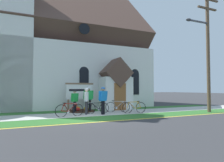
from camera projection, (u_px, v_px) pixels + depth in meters
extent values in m
plane|color=#333335|center=(74.00, 111.00, 14.75)|extent=(140.00, 140.00, 0.00)
cube|color=#B7B5AD|center=(96.00, 114.00, 13.24)|extent=(32.00, 2.45, 0.01)
cube|color=#2D6628|center=(108.00, 118.00, 11.25)|extent=(32.00, 1.90, 0.01)
cube|color=#2D6628|center=(87.00, 111.00, 15.10)|extent=(24.00, 1.64, 0.01)
cube|color=yellow|center=(116.00, 121.00, 10.25)|extent=(28.00, 0.16, 0.01)
cube|color=white|center=(70.00, 79.00, 20.87)|extent=(13.57, 10.75, 5.44)
cube|color=brown|center=(70.00, 39.00, 21.04)|extent=(14.07, 10.94, 10.94)
cube|color=white|center=(12.00, 31.00, 15.30)|extent=(2.96, 2.96, 12.29)
cube|color=white|center=(116.00, 93.00, 16.16)|extent=(2.40, 1.60, 2.60)
cube|color=brown|center=(116.00, 73.00, 16.23)|extent=(2.40, 1.80, 2.40)
cube|color=brown|center=(120.00, 97.00, 15.41)|extent=(1.00, 0.06, 2.10)
cube|color=black|center=(84.00, 83.00, 15.91)|extent=(0.76, 0.06, 1.90)
cone|color=black|center=(84.00, 72.00, 15.95)|extent=(0.80, 0.06, 0.80)
cube|color=black|center=(135.00, 84.00, 17.84)|extent=(0.76, 0.06, 1.90)
cone|color=black|center=(135.00, 73.00, 17.87)|extent=(0.80, 0.06, 0.80)
cylinder|color=black|center=(84.00, 29.00, 16.09)|extent=(0.90, 0.06, 0.90)
cube|color=#7F6047|center=(68.00, 106.00, 14.36)|extent=(0.12, 0.12, 0.89)
cube|color=#7F6047|center=(90.00, 105.00, 15.03)|extent=(0.12, 0.12, 0.89)
cube|color=white|center=(80.00, 92.00, 14.74)|extent=(1.97, 0.09, 1.09)
cube|color=#7F6047|center=(80.00, 84.00, 14.76)|extent=(2.09, 0.13, 0.12)
cube|color=black|center=(80.00, 90.00, 14.70)|extent=(1.58, 0.02, 0.16)
cylinder|color=#382319|center=(80.00, 111.00, 14.41)|extent=(1.99, 1.99, 0.10)
ellipsoid|color=gold|center=(86.00, 108.00, 14.58)|extent=(0.36, 0.36, 0.24)
ellipsoid|color=gold|center=(78.00, 108.00, 14.66)|extent=(0.36, 0.36, 0.24)
ellipsoid|color=red|center=(78.00, 109.00, 14.03)|extent=(0.36, 0.36, 0.24)
torus|color=black|center=(61.00, 111.00, 11.62)|extent=(0.75, 0.15, 0.75)
torus|color=black|center=(78.00, 110.00, 12.17)|extent=(0.75, 0.15, 0.75)
cylinder|color=#A51E19|center=(72.00, 107.00, 11.99)|extent=(0.56, 0.12, 0.47)
cylinder|color=#A51E19|center=(70.00, 104.00, 11.94)|extent=(0.76, 0.15, 0.06)
cylinder|color=#A51E19|center=(66.00, 108.00, 11.79)|extent=(0.26, 0.07, 0.49)
cylinder|color=#A51E19|center=(65.00, 111.00, 11.73)|extent=(0.42, 0.10, 0.09)
cylinder|color=#A51E19|center=(63.00, 107.00, 11.68)|extent=(0.22, 0.07, 0.43)
cylinder|color=#A51E19|center=(77.00, 107.00, 12.16)|extent=(0.12, 0.05, 0.40)
ellipsoid|color=black|center=(64.00, 103.00, 11.74)|extent=(0.25, 0.12, 0.05)
cylinder|color=silver|center=(76.00, 103.00, 12.15)|extent=(0.44, 0.09, 0.03)
cylinder|color=silver|center=(68.00, 111.00, 11.84)|extent=(0.18, 0.05, 0.18)
torus|color=black|center=(141.00, 108.00, 13.79)|extent=(0.74, 0.13, 0.75)
torus|color=black|center=(127.00, 108.00, 13.49)|extent=(0.74, 0.13, 0.75)
cylinder|color=orange|center=(132.00, 105.00, 13.60)|extent=(0.54, 0.10, 0.47)
cylinder|color=orange|center=(133.00, 102.00, 13.64)|extent=(0.73, 0.12, 0.05)
cylinder|color=orange|center=(137.00, 105.00, 13.71)|extent=(0.25, 0.07, 0.47)
cylinder|color=orange|center=(138.00, 108.00, 13.73)|extent=(0.40, 0.08, 0.09)
cylinder|color=orange|center=(140.00, 105.00, 13.77)|extent=(0.21, 0.06, 0.42)
cylinder|color=orange|center=(128.00, 105.00, 13.51)|extent=(0.12, 0.05, 0.40)
ellipsoid|color=black|center=(138.00, 101.00, 13.75)|extent=(0.25, 0.11, 0.05)
cylinder|color=silver|center=(129.00, 102.00, 13.53)|extent=(0.44, 0.08, 0.03)
cylinder|color=silver|center=(136.00, 108.00, 13.67)|extent=(0.18, 0.04, 0.18)
torus|color=black|center=(104.00, 108.00, 13.61)|extent=(0.70, 0.07, 0.70)
torus|color=black|center=(91.00, 109.00, 13.16)|extent=(0.70, 0.07, 0.70)
cylinder|color=black|center=(95.00, 106.00, 13.32)|extent=(0.54, 0.06, 0.45)
cylinder|color=black|center=(97.00, 103.00, 13.38)|extent=(0.74, 0.08, 0.05)
cylinder|color=black|center=(100.00, 106.00, 13.49)|extent=(0.25, 0.05, 0.43)
cylinder|color=black|center=(102.00, 109.00, 13.52)|extent=(0.41, 0.06, 0.09)
cylinder|color=black|center=(103.00, 105.00, 13.58)|extent=(0.21, 0.05, 0.38)
cylinder|color=black|center=(91.00, 106.00, 13.19)|extent=(0.12, 0.04, 0.38)
ellipsoid|color=black|center=(102.00, 102.00, 13.55)|extent=(0.24, 0.09, 0.05)
cylinder|color=silver|center=(92.00, 103.00, 13.21)|extent=(0.44, 0.05, 0.03)
cylinder|color=silver|center=(99.00, 109.00, 13.43)|extent=(0.18, 0.03, 0.18)
torus|color=black|center=(111.00, 107.00, 14.16)|extent=(0.69, 0.31, 0.73)
torus|color=black|center=(125.00, 107.00, 14.19)|extent=(0.69, 0.31, 0.73)
cylinder|color=#B7B7BC|center=(120.00, 105.00, 14.18)|extent=(0.52, 0.24, 0.47)
cylinder|color=#B7B7BC|center=(118.00, 101.00, 14.19)|extent=(0.70, 0.32, 0.06)
cylinder|color=#B7B7BC|center=(115.00, 105.00, 14.17)|extent=(0.25, 0.13, 0.49)
cylinder|color=#B7B7BC|center=(113.00, 107.00, 14.16)|extent=(0.39, 0.19, 0.09)
cylinder|color=#B7B7BC|center=(112.00, 104.00, 14.17)|extent=(0.21, 0.11, 0.44)
cylinder|color=#B7B7BC|center=(124.00, 104.00, 14.19)|extent=(0.12, 0.08, 0.40)
ellipsoid|color=black|center=(113.00, 101.00, 14.18)|extent=(0.25, 0.16, 0.05)
cylinder|color=silver|center=(124.00, 101.00, 14.20)|extent=(0.42, 0.19, 0.03)
cylinder|color=silver|center=(116.00, 108.00, 14.17)|extent=(0.17, 0.09, 0.18)
cylinder|color=black|center=(75.00, 107.00, 13.62)|extent=(0.15, 0.15, 0.78)
cylinder|color=black|center=(74.00, 107.00, 13.52)|extent=(0.15, 0.15, 0.78)
cube|color=green|center=(75.00, 97.00, 13.59)|extent=(0.47, 0.42, 0.57)
sphere|color=tan|center=(75.00, 92.00, 13.61)|extent=(0.20, 0.20, 0.20)
ellipsoid|color=black|center=(75.00, 91.00, 13.61)|extent=(0.32, 0.33, 0.14)
cylinder|color=green|center=(78.00, 97.00, 13.81)|extent=(0.09, 0.23, 0.52)
cylinder|color=green|center=(72.00, 97.00, 13.38)|extent=(0.09, 0.21, 0.52)
cylinder|color=black|center=(87.00, 106.00, 13.92)|extent=(0.15, 0.15, 0.89)
cylinder|color=black|center=(90.00, 106.00, 13.99)|extent=(0.15, 0.15, 0.89)
cube|color=green|center=(89.00, 95.00, 13.98)|extent=(0.50, 0.21, 0.65)
sphere|color=#936B51|center=(89.00, 89.00, 14.00)|extent=(0.23, 0.23, 0.23)
ellipsoid|color=silver|center=(89.00, 88.00, 14.01)|extent=(0.25, 0.29, 0.16)
cylinder|color=green|center=(84.00, 95.00, 13.91)|extent=(0.09, 0.19, 0.59)
cylinder|color=green|center=(93.00, 95.00, 14.07)|extent=(0.09, 0.17, 0.59)
cylinder|color=#2D2D33|center=(86.00, 108.00, 12.72)|extent=(0.15, 0.15, 0.84)
cylinder|color=#2D2D33|center=(87.00, 108.00, 12.91)|extent=(0.15, 0.15, 0.84)
cube|color=silver|center=(86.00, 97.00, 12.84)|extent=(0.39, 0.51, 0.61)
sphere|color=beige|center=(86.00, 90.00, 12.86)|extent=(0.22, 0.22, 0.22)
ellipsoid|color=silver|center=(86.00, 89.00, 12.86)|extent=(0.35, 0.33, 0.15)
cylinder|color=silver|center=(85.00, 96.00, 12.56)|extent=(0.09, 0.10, 0.55)
cylinder|color=silver|center=(88.00, 96.00, 13.13)|extent=(0.09, 0.14, 0.56)
cylinder|color=black|center=(104.00, 108.00, 12.78)|extent=(0.15, 0.15, 0.88)
cylinder|color=black|center=(102.00, 108.00, 12.69)|extent=(0.15, 0.15, 0.88)
cube|color=blue|center=(103.00, 96.00, 12.76)|extent=(0.53, 0.38, 0.64)
sphere|color=#936B51|center=(103.00, 89.00, 12.78)|extent=(0.23, 0.23, 0.23)
ellipsoid|color=#1E59B2|center=(103.00, 88.00, 12.78)|extent=(0.33, 0.36, 0.16)
cylinder|color=blue|center=(107.00, 95.00, 12.96)|extent=(0.09, 0.23, 0.58)
cylinder|color=blue|center=(99.00, 96.00, 12.57)|extent=(0.09, 0.14, 0.58)
cylinder|color=brown|center=(208.00, 51.00, 14.30)|extent=(0.24, 0.24, 8.81)
cube|color=brown|center=(207.00, 8.00, 14.42)|extent=(1.80, 0.12, 0.12)
cube|color=#4C4C51|center=(198.00, 22.00, 14.01)|extent=(1.80, 0.10, 0.10)
ellipsoid|color=#3F3F44|center=(189.00, 20.00, 13.65)|extent=(0.44, 0.28, 0.20)
cylinder|color=#3D2D1E|center=(123.00, 92.00, 22.90)|extent=(0.32, 0.32, 2.57)
cone|color=#14471E|center=(123.00, 61.00, 23.05)|extent=(3.23, 3.23, 4.61)
ellipsoid|color=#847A5B|center=(68.00, 93.00, 88.38)|extent=(73.90, 45.19, 18.46)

